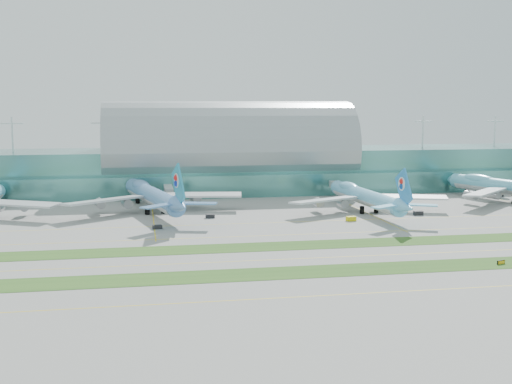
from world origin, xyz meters
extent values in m
plane|color=gray|center=(0.00, 0.00, 0.00)|extent=(700.00, 700.00, 0.00)
cube|color=#3D7A75|center=(0.00, 130.00, 10.00)|extent=(340.00, 42.00, 20.00)
cube|color=#3D7A75|center=(0.00, 106.00, 5.00)|extent=(340.00, 8.00, 10.00)
ellipsoid|color=#9EA5A8|center=(0.00, 130.00, 20.00)|extent=(340.00, 46.20, 16.17)
cylinder|color=white|center=(0.00, 130.00, 28.00)|extent=(0.80, 0.80, 16.00)
cube|color=#B2B7B7|center=(-31.00, 95.00, 5.50)|extent=(3.50, 22.00, 3.00)
cylinder|color=black|center=(-31.00, 85.00, 2.00)|extent=(1.00, 1.00, 4.00)
cube|color=#B2B7B7|center=(44.00, 95.00, 5.50)|extent=(3.50, 22.00, 3.00)
cylinder|color=black|center=(44.00, 85.00, 2.00)|extent=(1.00, 1.00, 4.00)
cube|color=#B2B7B7|center=(119.00, 95.00, 5.50)|extent=(3.50, 22.00, 3.00)
cylinder|color=black|center=(119.00, 85.00, 2.00)|extent=(1.00, 1.00, 4.00)
cube|color=#2D591E|center=(0.00, -28.00, 0.04)|extent=(420.00, 12.00, 0.08)
cube|color=#2D591E|center=(0.00, 2.00, 0.04)|extent=(420.00, 12.00, 0.08)
cube|color=yellow|center=(0.00, -48.00, 0.01)|extent=(420.00, 0.35, 0.01)
cube|color=yellow|center=(0.00, -14.00, 0.01)|extent=(420.00, 0.35, 0.01)
cube|color=yellow|center=(0.00, 18.00, 0.01)|extent=(420.00, 0.35, 0.01)
cube|color=yellow|center=(0.00, 40.00, 0.01)|extent=(420.00, 0.35, 0.01)
cone|color=#6DCDF0|center=(-100.36, 99.71, 6.09)|extent=(6.61, 5.52, 6.19)
cube|color=silver|center=(-85.63, 62.93, 5.69)|extent=(30.06, 20.33, 1.22)
cylinder|color=#94969C|center=(-89.62, 68.70, 3.59)|extent=(3.87, 5.77, 3.39)
cylinder|color=#5C90CB|center=(-38.10, 69.81, 6.48)|extent=(21.85, 65.53, 6.58)
ellipsoid|color=#5C90CB|center=(-42.43, 87.72, 8.29)|extent=(10.78, 20.92, 4.69)
cone|color=#5C90CB|center=(-46.43, 104.28, 6.48)|extent=(7.64, 6.71, 6.58)
cone|color=#5C90CB|center=(-29.38, 33.69, 7.75)|extent=(8.32, 10.76, 6.25)
cube|color=silver|center=(-56.18, 63.26, 6.05)|extent=(30.56, 25.03, 1.30)
cylinder|color=gray|center=(-52.88, 69.95, 3.82)|extent=(4.88, 6.52, 3.61)
cube|color=silver|center=(-19.03, 72.23, 6.05)|extent=(32.68, 12.57, 1.30)
cylinder|color=gray|center=(-25.02, 76.68, 3.82)|extent=(4.88, 6.52, 3.61)
cube|color=teal|center=(-29.88, 35.75, 14.44)|extent=(3.90, 13.71, 15.31)
cylinder|color=silver|center=(-30.13, 36.78, 16.03)|extent=(2.13, 5.18, 5.10)
cylinder|color=black|center=(-43.98, 94.12, 1.59)|extent=(1.91, 1.91, 3.19)
cylinder|color=black|center=(-40.20, 64.93, 1.59)|extent=(1.91, 1.91, 3.19)
cylinder|color=black|center=(-34.01, 66.43, 1.59)|extent=(1.91, 1.91, 3.19)
cylinder|color=#6DC6F1|center=(43.38, 56.36, 5.93)|extent=(9.88, 60.52, 6.03)
ellipsoid|color=#6DC6F1|center=(42.30, 73.20, 7.59)|extent=(6.89, 18.65, 4.29)
cone|color=#6DC6F1|center=(41.30, 88.76, 5.93)|extent=(6.33, 5.24, 6.03)
cone|color=#6DC6F1|center=(45.57, 22.41, 7.10)|extent=(6.27, 9.10, 5.72)
cube|color=silver|center=(26.05, 53.30, 5.54)|extent=(29.45, 19.23, 1.19)
cylinder|color=#95989D|center=(30.08, 58.82, 3.50)|extent=(3.64, 5.55, 3.30)
cube|color=silver|center=(60.97, 55.54, 5.54)|extent=(29.98, 16.11, 1.19)
cylinder|color=#95989D|center=(56.26, 60.50, 3.50)|extent=(3.64, 5.55, 3.30)
cube|color=#318CDC|center=(45.44, 24.35, 13.22)|extent=(1.40, 12.79, 14.01)
cylinder|color=white|center=(45.38, 25.32, 14.68)|extent=(1.17, 4.71, 4.67)
cylinder|color=black|center=(41.91, 79.21, 1.46)|extent=(1.75, 1.75, 2.92)
cylinder|color=black|center=(40.72, 52.30, 1.46)|extent=(1.75, 1.75, 2.92)
cylinder|color=black|center=(46.54, 52.67, 1.46)|extent=(1.75, 1.75, 2.92)
cylinder|color=#61BCD7|center=(113.40, 68.77, 6.35)|extent=(27.44, 63.00, 6.45)
ellipsoid|color=#61BCD7|center=(107.42, 85.81, 8.12)|extent=(12.27, 20.53, 4.60)
cone|color=#61BCD7|center=(101.89, 101.56, 6.35)|extent=(7.81, 7.04, 6.45)
cube|color=silver|center=(96.41, 60.60, 5.93)|extent=(28.61, 26.50, 1.27)
cylinder|color=gray|center=(98.97, 67.46, 3.75)|extent=(5.23, 6.57, 3.54)
cylinder|color=black|center=(105.28, 91.90, 1.56)|extent=(1.87, 1.87, 3.12)
cube|color=black|center=(-37.19, 35.31, 0.65)|extent=(3.43, 2.43, 1.31)
cube|color=black|center=(-17.50, 53.12, 0.71)|extent=(3.47, 1.92, 1.42)
cube|color=yellow|center=(31.68, 38.20, 0.82)|extent=(3.63, 2.59, 1.63)
cube|color=black|center=(60.56, 45.42, 0.81)|extent=(3.66, 2.36, 1.62)
cube|color=black|center=(49.97, -29.33, 0.55)|extent=(2.57, 0.99, 1.10)
cube|color=yellow|center=(50.02, -29.50, 0.55)|extent=(2.13, 0.67, 0.80)
cylinder|color=black|center=(49.10, -29.59, 0.25)|extent=(0.12, 0.12, 0.50)
cylinder|color=black|center=(50.83, -29.07, 0.25)|extent=(0.12, 0.12, 0.50)
camera|label=1|loc=(-41.45, -178.71, 41.13)|focal=45.00mm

